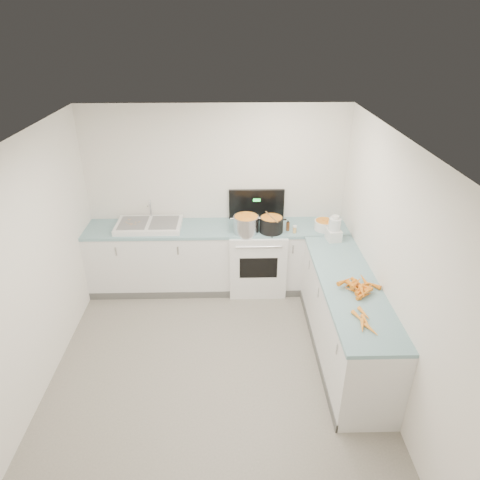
{
  "coord_description": "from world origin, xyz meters",
  "views": [
    {
      "loc": [
        0.19,
        -3.47,
        3.43
      ],
      "look_at": [
        0.3,
        1.1,
        1.05
      ],
      "focal_mm": 32.0,
      "sensor_mm": 36.0,
      "label": 1
    }
  ],
  "objects_px": {
    "food_processor": "(334,230)",
    "stove": "(257,257)",
    "spice_jar": "(295,230)",
    "steel_pot": "(246,225)",
    "extract_bottle": "(288,226)",
    "black_pot": "(271,225)",
    "sink": "(149,225)",
    "mixing_bowl": "(324,225)"
  },
  "relations": [
    {
      "from": "spice_jar",
      "to": "food_processor",
      "type": "xyz_separation_m",
      "value": [
        0.46,
        -0.21,
        0.1
      ]
    },
    {
      "from": "steel_pot",
      "to": "food_processor",
      "type": "distance_m",
      "value": 1.12
    },
    {
      "from": "stove",
      "to": "food_processor",
      "type": "xyz_separation_m",
      "value": [
        0.93,
        -0.4,
        0.61
      ]
    },
    {
      "from": "black_pot",
      "to": "spice_jar",
      "type": "height_order",
      "value": "black_pot"
    },
    {
      "from": "black_pot",
      "to": "food_processor",
      "type": "xyz_separation_m",
      "value": [
        0.76,
        -0.25,
        0.05
      ]
    },
    {
      "from": "stove",
      "to": "extract_bottle",
      "type": "height_order",
      "value": "stove"
    },
    {
      "from": "steel_pot",
      "to": "food_processor",
      "type": "bearing_deg",
      "value": -12.85
    },
    {
      "from": "food_processor",
      "to": "spice_jar",
      "type": "bearing_deg",
      "value": 155.26
    },
    {
      "from": "black_pot",
      "to": "stove",
      "type": "bearing_deg",
      "value": 140.03
    },
    {
      "from": "sink",
      "to": "spice_jar",
      "type": "relative_size",
      "value": 10.32
    },
    {
      "from": "sink",
      "to": "spice_jar",
      "type": "bearing_deg",
      "value": -5.96
    },
    {
      "from": "mixing_bowl",
      "to": "food_processor",
      "type": "xyz_separation_m",
      "value": [
        0.05,
        -0.3,
        0.08
      ]
    },
    {
      "from": "steel_pot",
      "to": "extract_bottle",
      "type": "height_order",
      "value": "steel_pot"
    },
    {
      "from": "black_pot",
      "to": "mixing_bowl",
      "type": "relative_size",
      "value": 1.14
    },
    {
      "from": "sink",
      "to": "mixing_bowl",
      "type": "distance_m",
      "value": 2.33
    },
    {
      "from": "steel_pot",
      "to": "spice_jar",
      "type": "relative_size",
      "value": 3.99
    },
    {
      "from": "food_processor",
      "to": "extract_bottle",
      "type": "bearing_deg",
      "value": 152.4
    },
    {
      "from": "stove",
      "to": "mixing_bowl",
      "type": "distance_m",
      "value": 1.03
    },
    {
      "from": "stove",
      "to": "sink",
      "type": "height_order",
      "value": "stove"
    },
    {
      "from": "sink",
      "to": "food_processor",
      "type": "relative_size",
      "value": 2.6
    },
    {
      "from": "spice_jar",
      "to": "food_processor",
      "type": "bearing_deg",
      "value": -24.74
    },
    {
      "from": "black_pot",
      "to": "food_processor",
      "type": "height_order",
      "value": "food_processor"
    },
    {
      "from": "mixing_bowl",
      "to": "sink",
      "type": "bearing_deg",
      "value": 177.3
    },
    {
      "from": "stove",
      "to": "steel_pot",
      "type": "height_order",
      "value": "stove"
    },
    {
      "from": "mixing_bowl",
      "to": "extract_bottle",
      "type": "bearing_deg",
      "value": -177.65
    },
    {
      "from": "steel_pot",
      "to": "black_pot",
      "type": "xyz_separation_m",
      "value": [
        0.33,
        0.01,
        -0.01
      ]
    },
    {
      "from": "sink",
      "to": "mixing_bowl",
      "type": "xyz_separation_m",
      "value": [
        2.33,
        -0.11,
        0.02
      ]
    },
    {
      "from": "black_pot",
      "to": "steel_pot",
      "type": "bearing_deg",
      "value": -178.96
    },
    {
      "from": "extract_bottle",
      "to": "spice_jar",
      "type": "relative_size",
      "value": 1.39
    },
    {
      "from": "steel_pot",
      "to": "spice_jar",
      "type": "height_order",
      "value": "steel_pot"
    },
    {
      "from": "food_processor",
      "to": "black_pot",
      "type": "bearing_deg",
      "value": 161.51
    },
    {
      "from": "stove",
      "to": "mixing_bowl",
      "type": "xyz_separation_m",
      "value": [
        0.88,
        -0.09,
        0.53
      ]
    },
    {
      "from": "sink",
      "to": "stove",
      "type": "bearing_deg",
      "value": -0.62
    },
    {
      "from": "steel_pot",
      "to": "extract_bottle",
      "type": "relative_size",
      "value": 2.88
    },
    {
      "from": "stove",
      "to": "steel_pot",
      "type": "distance_m",
      "value": 0.61
    },
    {
      "from": "stove",
      "to": "black_pot",
      "type": "bearing_deg",
      "value": -39.97
    },
    {
      "from": "steel_pot",
      "to": "black_pot",
      "type": "distance_m",
      "value": 0.33
    },
    {
      "from": "food_processor",
      "to": "stove",
      "type": "bearing_deg",
      "value": 156.93
    },
    {
      "from": "sink",
      "to": "steel_pot",
      "type": "xyz_separation_m",
      "value": [
        1.29,
        -0.16,
        0.06
      ]
    },
    {
      "from": "mixing_bowl",
      "to": "spice_jar",
      "type": "distance_m",
      "value": 0.42
    },
    {
      "from": "sink",
      "to": "food_processor",
      "type": "height_order",
      "value": "food_processor"
    },
    {
      "from": "black_pot",
      "to": "mixing_bowl",
      "type": "xyz_separation_m",
      "value": [
        0.71,
        0.05,
        -0.03
      ]
    }
  ]
}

